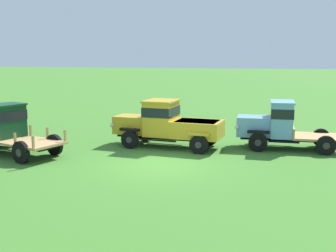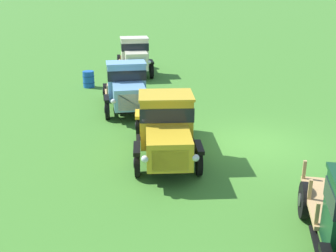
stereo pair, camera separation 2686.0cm
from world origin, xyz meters
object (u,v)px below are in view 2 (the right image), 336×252
vintage_truck_far_side (127,88)px  vintage_truck_midrow_center (165,124)px  oil_drum_beside_row (89,79)px  vintage_truck_back_of_row (135,56)px

vintage_truck_far_side → vintage_truck_midrow_center: bearing=-168.8°
oil_drum_beside_row → vintage_truck_far_side: bearing=-159.2°
vintage_truck_far_side → oil_drum_beside_row: (4.76, 1.81, -0.67)m
vintage_truck_midrow_center → oil_drum_beside_row: bearing=16.1°
vintage_truck_midrow_center → vintage_truck_far_side: size_ratio=1.12×
vintage_truck_back_of_row → oil_drum_beside_row: bearing=133.7°
vintage_truck_midrow_center → vintage_truck_back_of_row: 12.23m
vintage_truck_midrow_center → vintage_truck_far_side: (4.92, 0.97, -0.01)m
vintage_truck_midrow_center → vintage_truck_back_of_row: vintage_truck_back_of_row is taller
vintage_truck_far_side → vintage_truck_back_of_row: vintage_truck_back_of_row is taller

